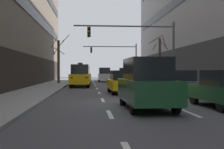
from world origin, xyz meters
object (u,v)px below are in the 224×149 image
at_px(taxi_driving_1, 122,82).
at_px(taxi_driving_3, 83,75).
at_px(traffic_signal_1, 119,55).
at_px(street_tree_1, 59,60).
at_px(car_driving_0, 147,84).
at_px(car_driving_4, 83,75).
at_px(traffic_signal_0, 142,41).
at_px(car_driving_5, 104,75).
at_px(car_parked_2, 179,83).
at_px(taxi_driving_2, 80,76).
at_px(street_tree_2, 160,59).

bearing_deg(taxi_driving_1, taxi_driving_3, 102.59).
distance_m(traffic_signal_1, street_tree_1, 11.38).
relative_size(car_driving_0, street_tree_1, 0.75).
distance_m(car_driving_4, street_tree_1, 6.27).
distance_m(taxi_driving_1, car_driving_4, 20.24).
bearing_deg(car_driving_0, street_tree_1, 104.69).
bearing_deg(traffic_signal_0, car_driving_5, 96.87).
xyz_separation_m(car_driving_0, car_parked_2, (3.41, 6.19, -0.25)).
height_order(taxi_driving_2, car_driving_4, taxi_driving_2).
bearing_deg(traffic_signal_1, street_tree_2, -71.64).
height_order(taxi_driving_2, traffic_signal_0, traffic_signal_0).
xyz_separation_m(car_driving_4, car_parked_2, (6.57, -21.93, -0.22)).
xyz_separation_m(taxi_driving_2, car_parked_2, (6.61, -10.33, -0.30)).
height_order(car_driving_4, street_tree_1, street_tree_1).
height_order(car_driving_4, car_driving_5, car_driving_5).
height_order(taxi_driving_2, traffic_signal_1, traffic_signal_1).
xyz_separation_m(taxi_driving_3, traffic_signal_0, (5.20, -9.91, 3.01)).
xyz_separation_m(taxi_driving_1, street_tree_2, (5.79, 11.93, 2.11)).
bearing_deg(street_tree_1, street_tree_2, -13.28).
distance_m(taxi_driving_3, car_driving_5, 8.54).
distance_m(car_driving_4, traffic_signal_1, 6.68).
height_order(taxi_driving_3, car_driving_4, taxi_driving_3).
distance_m(car_driving_5, car_parked_2, 23.89).
bearing_deg(street_tree_2, car_driving_4, 137.96).
distance_m(car_driving_5, street_tree_2, 11.52).
bearing_deg(traffic_signal_0, taxi_driving_1, -119.29).
xyz_separation_m(car_driving_5, traffic_signal_0, (2.16, -17.89, 3.05)).
bearing_deg(car_parked_2, taxi_driving_1, 150.52).
bearing_deg(car_driving_0, traffic_signal_0, 79.92).
relative_size(taxi_driving_3, traffic_signal_1, 0.56).
xyz_separation_m(taxi_driving_1, car_driving_4, (-3.14, 19.99, 0.22)).
distance_m(taxi_driving_1, car_parked_2, 3.94).
distance_m(taxi_driving_2, traffic_signal_1, 15.36).
xyz_separation_m(taxi_driving_2, street_tree_2, (8.98, 3.54, 1.80)).
relative_size(car_driving_5, street_tree_2, 0.75).
distance_m(car_driving_0, taxi_driving_3, 22.07).
relative_size(car_driving_4, car_driving_5, 1.00).
relative_size(taxi_driving_3, car_driving_5, 1.05).
height_order(car_parked_2, street_tree_1, street_tree_1).
bearing_deg(car_driving_4, car_driving_0, -83.59).
bearing_deg(street_tree_2, car_driving_5, 120.74).
xyz_separation_m(car_parked_2, traffic_signal_1, (-1.12, 24.37, 3.22)).
distance_m(taxi_driving_1, street_tree_1, 16.01).
bearing_deg(taxi_driving_3, street_tree_2, -11.43).
distance_m(taxi_driving_3, traffic_signal_0, 11.59).
distance_m(taxi_driving_1, car_driving_5, 21.71).
xyz_separation_m(car_driving_0, street_tree_1, (-5.99, 22.84, 1.83)).
distance_m(traffic_signal_0, street_tree_1, 13.64).
height_order(car_driving_5, street_tree_2, street_tree_2).
height_order(traffic_signal_1, street_tree_2, street_tree_2).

